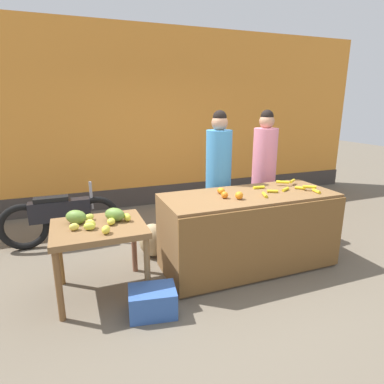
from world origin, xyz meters
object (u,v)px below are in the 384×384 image
(vendor_woman_blue_shirt, at_px, (218,180))
(vendor_woman_pink_shirt, at_px, (264,174))
(parked_motorcycle, at_px, (61,217))
(produce_sack, at_px, (153,240))
(produce_crate, at_px, (153,301))

(vendor_woman_blue_shirt, xyz_separation_m, vendor_woman_pink_shirt, (0.77, 0.09, -0.00))
(vendor_woman_blue_shirt, relative_size, parked_motorcycle, 1.16)
(vendor_woman_blue_shirt, bearing_deg, produce_sack, -178.43)
(vendor_woman_blue_shirt, bearing_deg, parked_motorcycle, 158.76)
(parked_motorcycle, bearing_deg, vendor_woman_pink_shirt, -13.97)
(vendor_woman_blue_shirt, xyz_separation_m, produce_crate, (-1.24, -1.20, -0.80))
(vendor_woman_blue_shirt, relative_size, vendor_woman_pink_shirt, 1.00)
(parked_motorcycle, bearing_deg, produce_crate, -68.38)
(vendor_woman_pink_shirt, distance_m, parked_motorcycle, 2.94)
(parked_motorcycle, distance_m, produce_sack, 1.38)
(parked_motorcycle, height_order, produce_crate, parked_motorcycle)
(vendor_woman_blue_shirt, distance_m, parked_motorcycle, 2.24)
(produce_crate, height_order, produce_sack, produce_sack)
(vendor_woman_blue_shirt, height_order, vendor_woman_pink_shirt, vendor_woman_blue_shirt)
(parked_motorcycle, relative_size, produce_crate, 3.64)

